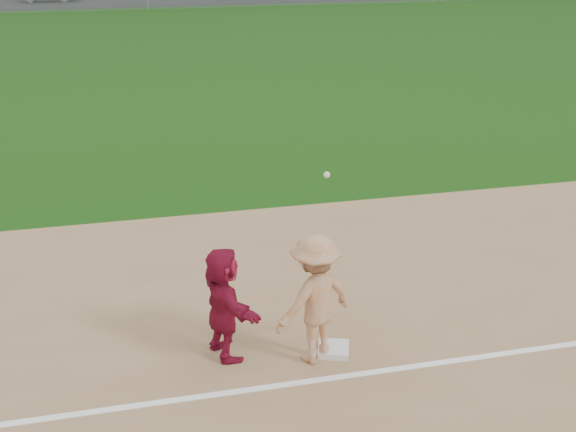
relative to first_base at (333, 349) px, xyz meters
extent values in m
plane|color=#143F0C|center=(-0.21, 0.24, -0.07)|extent=(160.00, 160.00, 0.00)
cube|color=white|center=(-0.21, -0.56, -0.04)|extent=(60.00, 0.10, 0.01)
cube|color=black|center=(-0.21, 46.24, -0.06)|extent=(120.00, 10.00, 0.01)
cube|color=silver|center=(0.00, 0.00, 0.00)|extent=(0.51, 0.51, 0.09)
imported|color=maroon|center=(-1.40, 0.29, 0.72)|extent=(0.79, 1.49, 1.54)
imported|color=#A2A2A5|center=(-0.28, -0.06, 0.83)|extent=(1.29, 1.04, 1.74)
sphere|color=silver|center=(-0.10, 0.15, 2.41)|extent=(0.08, 0.08, 0.08)
camera|label=1|loc=(-2.47, -7.80, 5.29)|focal=45.00mm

